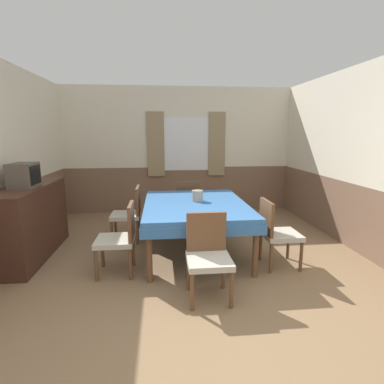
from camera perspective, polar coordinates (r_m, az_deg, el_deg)
name	(u,v)px	position (r m, az deg, el deg)	size (l,w,h in m)	color
ground_plane	(211,345)	(2.70, 3.67, -27.02)	(16.00, 16.00, 0.00)	#846647
wall_back	(179,150)	(6.37, -2.50, 7.96)	(5.13, 0.10, 2.60)	silver
wall_left	(8,161)	(4.68, -31.59, 5.05)	(0.05, 4.64, 2.60)	silver
wall_right	(347,158)	(5.05, 27.44, 5.77)	(0.05, 4.64, 2.60)	silver
dining_table	(195,209)	(4.16, 0.60, -3.35)	(1.41, 1.84, 0.72)	#386BA8
chair_left_near	(120,236)	(3.69, -13.49, -8.19)	(0.44, 0.44, 0.86)	brown
chair_head_window	(188,202)	(5.33, -0.83, -1.85)	(0.44, 0.44, 0.86)	brown
chair_left_far	(130,212)	(4.74, -11.77, -3.74)	(0.44, 0.44, 0.86)	brown
chair_head_near	(208,253)	(3.11, 3.08, -11.58)	(0.44, 0.44, 0.86)	brown
chair_right_near	(276,231)	(3.92, 15.72, -7.14)	(0.44, 0.44, 0.86)	brown
sideboard	(32,221)	(4.59, -28.25, -4.88)	(0.46, 1.60, 0.99)	#3D2319
tv	(24,175)	(4.33, -29.38, 2.77)	(0.29, 0.37, 0.31)	#51473D
vase	(197,196)	(4.21, 1.04, -0.72)	(0.16, 0.16, 0.15)	#A39989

